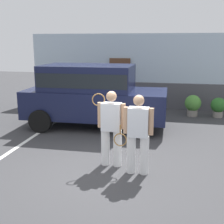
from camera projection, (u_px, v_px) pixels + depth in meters
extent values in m
plane|color=#38383A|center=(101.00, 170.00, 6.61)|extent=(40.00, 40.00, 0.00)
cube|color=silver|center=(27.00, 141.00, 8.55)|extent=(0.12, 4.40, 0.01)
cube|color=silver|center=(139.00, 71.00, 12.76)|extent=(9.55, 0.30, 3.12)
cube|color=#4C4C51|center=(138.00, 95.00, 12.80)|extent=(8.02, 0.10, 1.09)
cube|color=brown|center=(120.00, 83.00, 12.83)|extent=(0.90, 0.06, 2.10)
cube|color=#141938|center=(96.00, 103.00, 9.83)|extent=(4.62, 1.96, 0.90)
cube|color=#141938|center=(88.00, 77.00, 9.68)|extent=(2.92, 1.80, 0.80)
cube|color=black|center=(88.00, 78.00, 9.68)|extent=(2.86, 1.81, 0.44)
cylinder|color=black|center=(145.00, 112.00, 10.54)|extent=(0.72, 0.27, 0.72)
cylinder|color=black|center=(139.00, 126.00, 8.73)|extent=(0.72, 0.27, 0.72)
cylinder|color=black|center=(62.00, 108.00, 11.13)|extent=(0.72, 0.27, 0.72)
cylinder|color=black|center=(41.00, 121.00, 9.32)|extent=(0.72, 0.27, 0.72)
cylinder|color=white|center=(118.00, 148.00, 6.75)|extent=(0.20, 0.20, 0.84)
cylinder|color=white|center=(105.00, 147.00, 6.83)|extent=(0.20, 0.20, 0.84)
cube|color=silver|center=(111.00, 117.00, 6.62)|extent=(0.44, 0.29, 0.62)
sphere|color=tan|center=(111.00, 96.00, 6.52)|extent=(0.23, 0.23, 0.23)
cylinder|color=tan|center=(123.00, 116.00, 6.55)|extent=(0.11, 0.11, 0.57)
cylinder|color=tan|center=(100.00, 115.00, 6.68)|extent=(0.11, 0.11, 0.57)
torus|color=olive|center=(98.00, 100.00, 6.66)|extent=(0.29, 0.10, 0.29)
cylinder|color=olive|center=(99.00, 110.00, 6.72)|extent=(0.03, 0.03, 0.20)
cylinder|color=white|center=(144.00, 155.00, 6.35)|extent=(0.20, 0.20, 0.83)
cylinder|color=white|center=(131.00, 154.00, 6.41)|extent=(0.20, 0.20, 0.83)
cube|color=silver|center=(138.00, 122.00, 6.21)|extent=(0.43, 0.27, 0.62)
sphere|color=tan|center=(139.00, 100.00, 6.11)|extent=(0.23, 0.23, 0.23)
cylinder|color=tan|center=(151.00, 122.00, 6.15)|extent=(0.11, 0.11, 0.57)
cylinder|color=tan|center=(126.00, 120.00, 6.26)|extent=(0.11, 0.11, 0.57)
torus|color=olive|center=(120.00, 140.00, 6.44)|extent=(0.37, 0.03, 0.37)
cylinder|color=olive|center=(120.00, 129.00, 6.39)|extent=(0.03, 0.03, 0.20)
cylinder|color=gray|center=(192.00, 113.00, 11.42)|extent=(0.39, 0.39, 0.24)
sphere|color=#4C8C38|center=(193.00, 103.00, 11.33)|extent=(0.61, 0.61, 0.61)
cylinder|color=gray|center=(218.00, 114.00, 11.25)|extent=(0.36, 0.36, 0.22)
sphere|color=#2D6B28|center=(218.00, 105.00, 11.17)|extent=(0.56, 0.56, 0.56)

